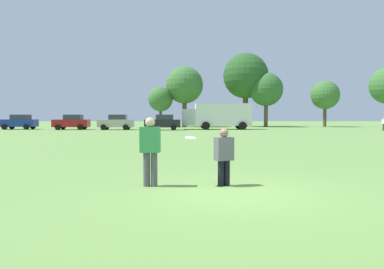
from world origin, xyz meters
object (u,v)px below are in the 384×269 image
Objects in this scene: frisbee at (190,138)px; parked_car_center at (116,122)px; box_truck at (218,115)px; traffic_cone at (146,148)px; parked_car_mid_right at (163,122)px; parked_car_near_left at (19,122)px; player_thrower at (150,148)px; parked_car_mid_left at (72,122)px; player_defender at (224,154)px; bystander_far_jogger at (384,123)px.

parked_car_center is at bearing 103.78° from frisbee.
box_truck is at bearing 84.14° from frisbee.
parked_car_mid_right is (-0.95, 26.13, 0.69)m from traffic_cone.
traffic_cone is 34.11m from parked_car_near_left.
parked_car_mid_left is (-13.06, 35.34, -0.02)m from player_thrower.
parked_car_near_left is at bearing 170.92° from parked_car_mid_left.
parked_car_near_left is 1.00× the size of parked_car_center.
player_thrower reaches higher than frisbee.
parked_car_mid_right is (-2.93, 34.14, -0.25)m from frisbee.
player_defender is 36.29m from parked_car_center.
box_truck is at bearing 4.08° from parked_car_center.
player_defender is 0.16× the size of box_truck.
parked_car_near_left is (-18.86, 28.41, 0.69)m from traffic_cone.
parked_car_mid_left is 1.00× the size of parked_car_mid_right.
player_thrower is 3.48× the size of traffic_cone.
parked_car_center reaches higher than player_thrower.
frisbee reaches higher than traffic_cone.
parked_car_center is (-8.60, 35.08, -0.25)m from frisbee.
player_defender is 2.92× the size of traffic_cone.
box_truck is at bearing 2.01° from parked_car_mid_left.
player_defender is 38.29m from parked_car_mid_left.
player_thrower is 1.19× the size of player_defender.
parked_car_mid_right is at bearing 96.26° from player_defender.
player_defender is 0.92× the size of bystander_far_jogger.
frisbee is 0.03× the size of box_truck.
parked_car_mid_right is at bearing 94.90° from frisbee.
parked_car_mid_right is at bearing -9.43° from parked_car_center.
player_thrower is at bearing -179.78° from frisbee.
player_thrower is at bearing -97.38° from box_truck.
player_thrower is 8.11m from traffic_cone.
parked_car_center is at bearing 173.54° from bystander_far_jogger.
player_thrower is 35.91m from parked_car_center.
parked_car_near_left is at bearing 123.58° from traffic_cone.
parked_car_mid_left is (-14.84, 35.30, 0.14)m from player_defender.
player_thrower is 0.39× the size of parked_car_mid_left.
player_thrower is 36.28m from box_truck.
frisbee is 0.06× the size of parked_car_center.
bystander_far_jogger is at bearing -6.46° from parked_car_center.
bystander_far_jogger is at bearing -6.40° from parked_car_near_left.
frisbee is 0.57× the size of traffic_cone.
traffic_cone is at bearing -87.91° from parked_car_mid_right.
parked_car_center is (-7.63, 35.09, -0.02)m from player_thrower.
box_truck is at bearing 78.54° from traffic_cone.
box_truck reaches higher than player_thrower.
parked_car_center and parked_car_mid_right have the same top height.
player_defender is 0.33× the size of parked_car_mid_right.
parked_car_near_left is 1.00× the size of parked_car_mid_left.
parked_car_near_left and parked_car_mid_right have the same top height.
box_truck is (24.52, -0.46, 0.83)m from parked_car_near_left.
frisbee is at bearing -177.08° from player_defender.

